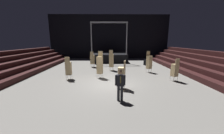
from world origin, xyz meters
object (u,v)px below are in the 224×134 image
at_px(stage_riser, 109,57).
at_px(chair_stack_front_right, 68,68).
at_px(equipment_road_case, 147,62).
at_px(chair_stack_rear_left, 175,70).
at_px(chair_stack_rear_right, 92,59).
at_px(chair_stack_mid_right, 149,62).
at_px(chair_stack_mid_centre, 111,60).
at_px(man_with_tie, 120,84).
at_px(chair_stack_mid_left, 100,65).
at_px(chair_stack_front_left, 122,75).

relative_size(stage_riser, chair_stack_front_right, 3.01).
distance_m(stage_riser, equipment_road_case, 5.95).
height_order(chair_stack_rear_left, chair_stack_rear_right, chair_stack_rear_right).
relative_size(stage_riser, equipment_road_case, 6.58).
height_order(chair_stack_mid_right, chair_stack_mid_centre, chair_stack_mid_centre).
bearing_deg(man_with_tie, chair_stack_front_right, -46.01).
bearing_deg(chair_stack_rear_right, man_with_tie, -60.57).
bearing_deg(man_with_tie, chair_stack_mid_centre, -87.86).
xyz_separation_m(chair_stack_mid_left, chair_stack_rear_right, (-1.32, 4.89, -0.21)).
relative_size(chair_stack_mid_right, equipment_road_case, 2.47).
height_order(chair_stack_front_left, chair_stack_mid_centre, chair_stack_mid_centre).
xyz_separation_m(chair_stack_mid_left, chair_stack_rear_left, (6.19, -1.00, -0.25)).
bearing_deg(chair_stack_mid_right, chair_stack_rear_right, -52.94).
xyz_separation_m(chair_stack_front_left, chair_stack_mid_left, (-1.71, 2.64, 0.21)).
height_order(stage_riser, chair_stack_rear_left, stage_riser).
bearing_deg(man_with_tie, chair_stack_rear_left, -144.55).
bearing_deg(equipment_road_case, chair_stack_front_right, -143.29).
xyz_separation_m(chair_stack_rear_right, equipment_road_case, (7.37, 1.20, -0.62)).
xyz_separation_m(chair_stack_front_left, chair_stack_rear_right, (-3.03, 7.52, 0.00)).
relative_size(stage_riser, chair_stack_rear_right, 3.01).
distance_m(chair_stack_mid_left, equipment_road_case, 8.62).
distance_m(man_with_tie, chair_stack_rear_right, 9.78).
bearing_deg(chair_stack_mid_right, man_with_tie, 33.29).
distance_m(chair_stack_front_left, chair_stack_mid_left, 3.15).
bearing_deg(stage_riser, chair_stack_mid_right, -58.58).
distance_m(man_with_tie, chair_stack_front_left, 1.87).
distance_m(chair_stack_front_right, chair_stack_mid_right, 7.97).
relative_size(chair_stack_rear_left, equipment_road_case, 2.09).
relative_size(man_with_tie, chair_stack_front_left, 0.90).
relative_size(chair_stack_front_right, chair_stack_mid_right, 0.89).
bearing_deg(chair_stack_front_left, man_with_tie, -170.82).
bearing_deg(chair_stack_front_left, chair_stack_mid_right, -18.57).
xyz_separation_m(chair_stack_mid_centre, equipment_road_case, (4.99, 3.16, -0.78)).
bearing_deg(chair_stack_mid_left, chair_stack_front_right, 28.61).
xyz_separation_m(chair_stack_mid_centre, chair_stack_rear_left, (5.14, -3.93, -0.21)).
bearing_deg(chair_stack_front_right, chair_stack_mid_left, 7.35).
distance_m(chair_stack_mid_right, chair_stack_rear_right, 6.95).
distance_m(chair_stack_rear_left, equipment_road_case, 7.11).
distance_m(man_with_tie, chair_stack_mid_left, 4.72).
bearing_deg(stage_riser, equipment_road_case, -27.59).
height_order(stage_riser, equipment_road_case, stage_riser).
height_order(stage_riser, chair_stack_rear_right, stage_riser).
height_order(chair_stack_front_right, chair_stack_rear_right, same).
xyz_separation_m(stage_riser, chair_stack_rear_right, (-2.10, -3.95, 0.26)).
height_order(chair_stack_front_right, chair_stack_mid_right, chair_stack_mid_right).
xyz_separation_m(stage_riser, equipment_road_case, (5.27, -2.75, -0.35)).
relative_size(chair_stack_front_right, equipment_road_case, 2.18).
xyz_separation_m(stage_riser, man_with_tie, (0.68, -13.33, 0.28)).
relative_size(stage_riser, chair_stack_mid_right, 2.67).
height_order(stage_riser, chair_stack_mid_right, stage_riser).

